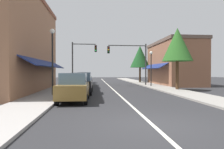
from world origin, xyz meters
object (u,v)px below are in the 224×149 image
object	(u,v)px
traffic_signal_left_corner	(81,57)
street_lamp_left_near	(52,51)
parked_car_far_left	(85,79)
parked_car_distant_left	(86,78)
street_lamp_right_mid	(151,63)
tree_right_near	(177,45)
parked_car_second_left	(82,83)
parked_car_third_left	(84,80)
parked_car_nearest_left	(74,87)
traffic_signal_mast_arm	(132,57)
tree_right_far	(140,57)

from	to	relation	value
traffic_signal_left_corner	street_lamp_left_near	world-z (taller)	traffic_signal_left_corner
parked_car_far_left	parked_car_distant_left	world-z (taller)	same
street_lamp_right_mid	tree_right_near	size ratio (longest dim) A/B	0.70
street_lamp_left_near	parked_car_second_left	bearing A→B (deg)	41.35
parked_car_third_left	street_lamp_right_mid	world-z (taller)	street_lamp_right_mid
parked_car_nearest_left	traffic_signal_mast_arm	bearing A→B (deg)	65.08
parked_car_far_left	traffic_signal_mast_arm	distance (m)	7.02
traffic_signal_mast_arm	traffic_signal_left_corner	bearing A→B (deg)	169.82
parked_car_third_left	tree_right_near	xyz separation A→B (m)	(9.24, -3.73, 3.60)
parked_car_second_left	traffic_signal_mast_arm	xyz separation A→B (m)	(6.02, 8.53, 2.89)
street_lamp_right_mid	parked_car_third_left	bearing A→B (deg)	-175.90
tree_right_near	parked_car_nearest_left	bearing A→B (deg)	-146.14
parked_car_second_left	traffic_signal_left_corner	xyz separation A→B (m)	(-0.70, 9.73, 2.94)
parked_car_third_left	traffic_signal_left_corner	xyz separation A→B (m)	(-0.65, 4.11, 2.94)
parked_car_far_left	street_lamp_right_mid	xyz separation A→B (m)	(7.95, -4.13, 2.05)
parked_car_second_left	parked_car_far_left	distance (m)	10.32
traffic_signal_mast_arm	traffic_signal_left_corner	size ratio (longest dim) A/B	0.95
parked_car_third_left	tree_right_far	size ratio (longest dim) A/B	0.67
parked_car_third_left	street_lamp_right_mid	size ratio (longest dim) A/B	0.97
traffic_signal_left_corner	parked_car_distant_left	bearing A→B (deg)	84.68
parked_car_third_left	traffic_signal_mast_arm	size ratio (longest dim) A/B	0.75
parked_car_third_left	parked_car_second_left	bearing A→B (deg)	-90.63
parked_car_distant_left	traffic_signal_left_corner	size ratio (longest dim) A/B	0.72
tree_right_near	traffic_signal_left_corner	bearing A→B (deg)	141.60
parked_car_third_left	parked_car_distant_left	size ratio (longest dim) A/B	1.00
street_lamp_left_near	tree_right_far	xyz separation A→B (m)	(10.71, 17.10, 0.95)
parked_car_nearest_left	parked_car_distant_left	bearing A→B (deg)	90.65
parked_car_far_left	street_lamp_right_mid	size ratio (longest dim) A/B	0.97
parked_car_nearest_left	traffic_signal_left_corner	size ratio (longest dim) A/B	0.71
parked_car_nearest_left	parked_car_third_left	distance (m)	10.03
parked_car_third_left	parked_car_far_left	distance (m)	4.70
parked_car_third_left	parked_car_far_left	world-z (taller)	same
parked_car_nearest_left	traffic_signal_left_corner	bearing A→B (deg)	92.80
traffic_signal_mast_arm	traffic_signal_left_corner	xyz separation A→B (m)	(-6.73, 1.21, 0.05)
tree_right_far	traffic_signal_left_corner	bearing A→B (deg)	-149.26
parked_car_distant_left	tree_right_far	bearing A→B (deg)	-0.34
street_lamp_right_mid	tree_right_near	distance (m)	4.76
parked_car_nearest_left	tree_right_near	size ratio (longest dim) A/B	0.67
parked_car_nearest_left	parked_car_far_left	xyz separation A→B (m)	(0.10, 14.73, 0.00)
tree_right_far	tree_right_near	bearing A→B (deg)	-87.82
traffic_signal_left_corner	street_lamp_left_near	size ratio (longest dim) A/B	1.15
parked_car_nearest_left	parked_car_third_left	xyz separation A→B (m)	(0.16, 10.03, 0.00)
parked_car_nearest_left	parked_car_distant_left	distance (m)	20.01
tree_right_near	tree_right_far	world-z (taller)	tree_right_near
parked_car_nearest_left	parked_car_distant_left	world-z (taller)	same
tree_right_near	parked_car_third_left	bearing A→B (deg)	158.03
parked_car_far_left	tree_right_far	world-z (taller)	tree_right_far
traffic_signal_mast_arm	tree_right_far	xyz separation A→B (m)	(2.65, 6.79, 0.55)
parked_car_third_left	tree_right_far	distance (m)	13.49
tree_right_near	tree_right_far	xyz separation A→B (m)	(-0.51, 13.42, -0.17)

